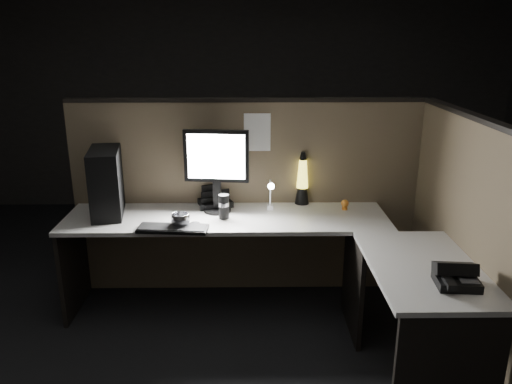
{
  "coord_description": "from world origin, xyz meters",
  "views": [
    {
      "loc": [
        0.02,
        -2.74,
        1.98
      ],
      "look_at": [
        0.06,
        0.35,
        0.99
      ],
      "focal_mm": 35.0,
      "sensor_mm": 36.0,
      "label": 1
    }
  ],
  "objects_px": {
    "lava_lamp": "(302,182)",
    "keyboard": "(173,229)",
    "pc_tower": "(106,182)",
    "desk_phone": "(455,276)",
    "monitor": "(216,163)"
  },
  "relations": [
    {
      "from": "pc_tower",
      "to": "keyboard",
      "type": "relative_size",
      "value": 1.02
    },
    {
      "from": "pc_tower",
      "to": "monitor",
      "type": "height_order",
      "value": "monitor"
    },
    {
      "from": "monitor",
      "to": "desk_phone",
      "type": "bearing_deg",
      "value": -35.47
    },
    {
      "from": "lava_lamp",
      "to": "desk_phone",
      "type": "bearing_deg",
      "value": -63.12
    },
    {
      "from": "monitor",
      "to": "desk_phone",
      "type": "xyz_separation_m",
      "value": [
        1.3,
        -1.16,
        -0.31
      ]
    },
    {
      "from": "pc_tower",
      "to": "lava_lamp",
      "type": "bearing_deg",
      "value": -1.76
    },
    {
      "from": "pc_tower",
      "to": "desk_phone",
      "type": "relative_size",
      "value": 2.02
    },
    {
      "from": "desk_phone",
      "to": "monitor",
      "type": "bearing_deg",
      "value": 143.38
    },
    {
      "from": "pc_tower",
      "to": "lava_lamp",
      "type": "distance_m",
      "value": 1.44
    },
    {
      "from": "pc_tower",
      "to": "desk_phone",
      "type": "distance_m",
      "value": 2.37
    },
    {
      "from": "keyboard",
      "to": "desk_phone",
      "type": "height_order",
      "value": "desk_phone"
    },
    {
      "from": "lava_lamp",
      "to": "keyboard",
      "type": "bearing_deg",
      "value": -149.37
    },
    {
      "from": "pc_tower",
      "to": "lava_lamp",
      "type": "height_order",
      "value": "pc_tower"
    },
    {
      "from": "keyboard",
      "to": "lava_lamp",
      "type": "xyz_separation_m",
      "value": [
        0.91,
        0.54,
        0.16
      ]
    },
    {
      "from": "pc_tower",
      "to": "lava_lamp",
      "type": "xyz_separation_m",
      "value": [
        1.42,
        0.21,
        -0.07
      ]
    }
  ]
}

